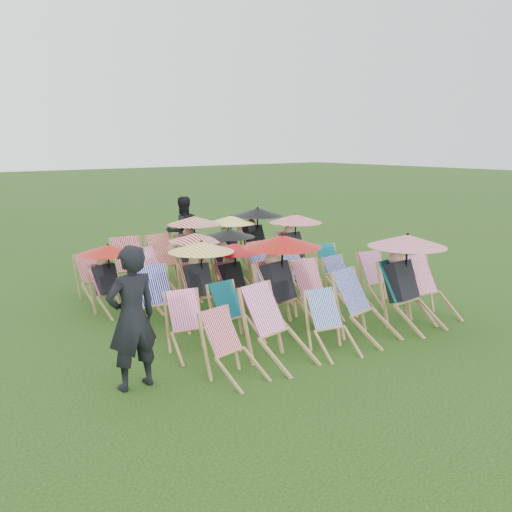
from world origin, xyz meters
TOP-DOWN VIEW (x-y plane):
  - ground at (0.00, 0.00)m, footprint 100.00×100.00m
  - deckchair_0 at (-2.10, -2.23)m, footprint 0.66×0.84m
  - deckchair_1 at (-1.32, -2.17)m, footprint 0.80×1.02m
  - deckchair_2 at (-0.49, -2.33)m, footprint 0.70×0.86m
  - deckchair_3 at (0.32, -2.24)m, footprint 0.80×1.01m
  - deckchair_4 at (1.28, -2.26)m, footprint 1.23×1.28m
  - deckchair_5 at (1.96, -2.19)m, footprint 0.78×0.99m
  - deckchair_6 at (-2.08, -1.18)m, footprint 0.69×0.86m
  - deckchair_7 at (-1.27, -1.13)m, footprint 0.60×0.80m
  - deckchair_8 at (-0.29, -1.10)m, footprint 1.23×1.33m
  - deckchair_9 at (0.44, -1.04)m, footprint 0.74×0.94m
  - deckchair_10 at (1.22, -1.05)m, footprint 0.64×0.86m
  - deckchair_11 at (1.97, -1.16)m, footprint 0.72×0.91m
  - deckchair_12 at (-1.89, -0.01)m, footprint 0.73×0.95m
  - deckchair_13 at (-1.07, 0.07)m, footprint 1.08×1.14m
  - deckchair_14 at (-0.34, 0.10)m, footprint 0.99×1.05m
  - deckchair_15 at (0.36, 0.06)m, footprint 0.69×0.88m
  - deckchair_16 at (1.20, 0.09)m, footprint 0.71×0.90m
  - deckchair_17 at (2.02, 0.00)m, footprint 0.62×0.83m
  - deckchair_18 at (-2.11, 1.33)m, footprint 0.99×1.06m
  - deckchair_19 at (-1.31, 1.13)m, footprint 0.85×1.05m
  - deckchair_20 at (-0.37, 1.33)m, footprint 1.01×1.08m
  - deckchair_21 at (0.34, 1.24)m, footprint 1.03×1.12m
  - deckchair_22 at (1.20, 1.15)m, footprint 0.58×0.80m
  - deckchair_23 at (2.12, 1.30)m, footprint 1.14×1.19m
  - deckchair_24 at (-1.98, 2.31)m, footprint 0.60×0.80m
  - deckchair_25 at (-1.20, 2.36)m, footprint 0.82×1.04m
  - deckchair_26 at (-0.36, 2.40)m, footprint 0.70×0.96m
  - deckchair_27 at (0.32, 2.47)m, footprint 1.13×1.20m
  - deckchair_28 at (1.25, 2.44)m, footprint 1.08×1.15m
  - deckchair_29 at (1.99, 2.44)m, footprint 1.18×1.24m
  - person_left at (-3.17, -1.68)m, footprint 0.65×0.44m
  - person_rear at (0.80, 3.80)m, footprint 0.90×0.76m

SIDE VIEW (x-z plane):
  - ground at x=0.00m, z-range 0.00..0.00m
  - deckchair_24 at x=-1.98m, z-range 0.00..0.83m
  - deckchair_7 at x=-1.27m, z-range 0.00..0.83m
  - deckchair_2 at x=-0.49m, z-range 0.00..0.83m
  - deckchair_0 at x=-2.10m, z-range 0.00..0.83m
  - deckchair_6 at x=-2.08m, z-range 0.00..0.84m
  - deckchair_22 at x=1.20m, z-range 0.00..0.86m
  - deckchair_17 at x=2.02m, z-range 0.00..0.87m
  - deckchair_15 at x=0.36m, z-range 0.00..0.88m
  - deckchair_16 at x=1.20m, z-range 0.00..0.89m
  - deckchair_11 at x=1.97m, z-range 0.00..0.90m
  - deckchair_10 at x=1.22m, z-range 0.00..0.90m
  - deckchair_9 at x=0.44m, z-range 0.00..0.93m
  - deckchair_12 at x=-1.89m, z-range 0.00..0.96m
  - deckchair_5 at x=1.96m, z-range 0.00..0.98m
  - deckchair_3 at x=0.32m, z-range 0.00..1.00m
  - deckchair_26 at x=-0.36m, z-range 0.00..1.01m
  - deckchair_1 at x=-1.32m, z-range 0.00..1.01m
  - deckchair_19 at x=-1.31m, z-range 0.00..1.02m
  - deckchair_25 at x=-1.20m, z-range 0.00..1.03m
  - deckchair_18 at x=-2.11m, z-range 0.03..1.20m
  - deckchair_14 at x=-0.34m, z-range 0.03..1.20m
  - deckchair_20 at x=-0.37m, z-range 0.03..1.23m
  - deckchair_21 at x=0.34m, z-range 0.03..1.25m
  - deckchair_28 at x=1.25m, z-range 0.04..1.31m
  - deckchair_13 at x=-1.07m, z-range 0.04..1.32m
  - deckchair_27 at x=0.32m, z-range 0.04..1.38m
  - deckchair_23 at x=2.12m, z-range 0.04..1.39m
  - deckchair_29 at x=1.99m, z-range 0.04..1.44m
  - deckchair_4 at x=1.28m, z-range 0.04..1.50m
  - deckchair_8 at x=-0.29m, z-range 0.04..1.50m
  - person_rear at x=0.80m, z-range 0.00..1.64m
  - person_left at x=-3.17m, z-range 0.00..1.73m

